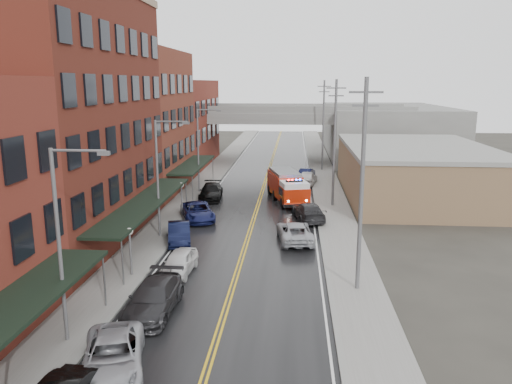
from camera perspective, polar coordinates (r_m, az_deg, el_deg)
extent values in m
cube|color=black|center=(43.92, -0.24, -3.02)|extent=(11.00, 160.00, 0.02)
cube|color=slate|center=(45.08, -9.53, -2.71)|extent=(3.00, 160.00, 0.15)
cube|color=slate|center=(43.93, 9.31, -3.10)|extent=(3.00, 160.00, 0.15)
cube|color=gray|center=(44.71, -7.48, -2.77)|extent=(0.30, 160.00, 0.15)
cube|color=gray|center=(43.82, 7.16, -3.07)|extent=(0.30, 160.00, 0.15)
cube|color=#531A16|center=(39.09, -21.17, 7.63)|extent=(9.00, 20.00, 18.00)
cube|color=maroon|center=(55.46, -13.27, 7.74)|extent=(9.00, 15.00, 15.00)
cube|color=maroon|center=(72.40, -9.02, 7.75)|extent=(9.00, 20.00, 12.00)
cube|color=brown|center=(54.45, 17.71, 2.09)|extent=(14.00, 22.00, 5.00)
cube|color=slate|center=(83.81, 14.54, 6.75)|extent=(18.00, 30.00, 8.00)
cylinder|color=slate|center=(27.70, -16.94, -9.77)|extent=(0.10, 0.10, 3.00)
cube|color=black|center=(37.88, -12.51, -1.17)|extent=(2.60, 18.00, 0.18)
cylinder|color=slate|center=(30.14, -15.02, -7.82)|extent=(0.10, 0.10, 3.00)
cylinder|color=slate|center=(46.03, -7.98, -0.51)|extent=(0.10, 0.10, 3.00)
cube|color=black|center=(54.53, -7.21, 3.13)|extent=(2.60, 13.00, 0.18)
cylinder|color=slate|center=(48.70, -7.27, 0.22)|extent=(0.10, 0.10, 3.00)
cylinder|color=slate|center=(60.48, -4.95, 2.66)|extent=(0.10, 0.10, 3.00)
cylinder|color=#59595B|center=(31.61, -14.13, -7.00)|extent=(0.14, 0.14, 2.80)
sphere|color=silver|center=(31.15, -14.28, -4.40)|extent=(0.44, 0.44, 0.44)
cylinder|color=#59595B|center=(44.54, -8.47, -1.09)|extent=(0.14, 0.14, 2.80)
sphere|color=silver|center=(44.22, -8.53, 0.80)|extent=(0.44, 0.44, 0.44)
cylinder|color=#59595B|center=(23.78, -21.55, -6.11)|extent=(0.18, 0.18, 9.00)
cylinder|color=#59595B|center=(22.32, -19.67, 4.48)|extent=(2.40, 0.12, 0.12)
cube|color=#59595B|center=(21.91, -17.01, 4.26)|extent=(0.50, 0.22, 0.18)
cylinder|color=#59595B|center=(38.31, -11.19, 1.34)|extent=(0.18, 0.18, 9.00)
cylinder|color=#59595B|center=(37.42, -9.68, 7.95)|extent=(2.40, 0.12, 0.12)
cube|color=#59595B|center=(37.18, -8.02, 7.82)|extent=(0.50, 0.22, 0.18)
cylinder|color=#59595B|center=(53.68, -6.63, 4.62)|extent=(0.18, 0.18, 9.00)
cylinder|color=#59595B|center=(53.05, -5.46, 9.33)|extent=(2.40, 0.12, 0.12)
cube|color=#59595B|center=(52.88, -4.27, 9.24)|extent=(0.50, 0.22, 0.18)
cylinder|color=#59595B|center=(28.03, 11.99, 0.40)|extent=(0.24, 0.24, 12.00)
cube|color=#59595B|center=(27.45, 12.48, 11.08)|extent=(1.80, 0.12, 0.12)
cube|color=#59595B|center=(27.47, 12.41, 9.62)|extent=(1.40, 0.12, 0.12)
cylinder|color=#59595B|center=(47.68, 8.96, 5.40)|extent=(0.24, 0.24, 12.00)
cube|color=#59595B|center=(47.34, 9.17, 11.65)|extent=(1.80, 0.12, 0.12)
cube|color=#59595B|center=(47.35, 9.14, 10.81)|extent=(1.40, 0.12, 0.12)
cylinder|color=#59595B|center=(67.53, 7.69, 7.46)|extent=(0.24, 0.24, 12.00)
cube|color=#59595B|center=(67.29, 7.82, 11.88)|extent=(1.80, 0.12, 0.12)
cube|color=#59595B|center=(67.30, 7.80, 11.28)|extent=(1.40, 0.12, 0.12)
cube|color=slate|center=(74.44, 1.81, 8.60)|extent=(40.00, 10.00, 1.50)
cube|color=slate|center=(76.09, -6.55, 5.77)|extent=(1.60, 8.00, 6.00)
cube|color=slate|center=(75.07, 10.25, 5.56)|extent=(1.60, 8.00, 6.00)
cube|color=#A91E07|center=(51.20, 3.28, 0.98)|extent=(3.84, 6.01, 2.12)
cube|color=#A91E07|center=(47.53, 4.37, -0.31)|extent=(3.10, 3.18, 1.51)
cube|color=silver|center=(47.32, 4.39, 0.88)|extent=(2.93, 2.95, 0.50)
cube|color=black|center=(47.65, 4.31, 0.10)|extent=(2.87, 2.20, 0.81)
cube|color=slate|center=(50.98, 3.30, 2.31)|extent=(3.49, 5.56, 0.30)
cube|color=black|center=(47.25, 4.39, 1.28)|extent=(1.63, 0.68, 0.14)
sphere|color=#FF0C0C|center=(47.10, 3.74, 1.35)|extent=(0.20, 0.20, 0.20)
sphere|color=#1933FF|center=(47.38, 5.05, 1.40)|extent=(0.20, 0.20, 0.20)
cylinder|color=black|center=(47.35, 3.08, -1.28)|extent=(1.07, 0.60, 1.01)
cylinder|color=black|center=(47.89, 5.67, -1.17)|extent=(1.07, 0.60, 1.01)
cylinder|color=black|center=(50.70, 2.18, -0.35)|extent=(1.07, 0.60, 1.01)
cylinder|color=black|center=(51.21, 4.61, -0.25)|extent=(1.07, 0.60, 1.01)
cylinder|color=black|center=(53.11, 1.60, 0.24)|extent=(1.07, 0.60, 1.01)
cylinder|color=black|center=(53.60, 3.93, 0.33)|extent=(1.07, 0.60, 1.01)
imported|color=#9D9EA4|center=(22.30, -16.04, -17.58)|extent=(3.79, 5.73, 1.46)
imported|color=#262528|center=(26.87, -11.62, -11.79)|extent=(2.37, 5.58, 1.61)
imported|color=silver|center=(31.81, -8.77, -7.95)|extent=(1.93, 4.28, 1.43)
imported|color=black|center=(37.64, -8.79, -4.66)|extent=(2.61, 4.77, 1.49)
imported|color=#14194B|center=(43.60, -6.68, -2.22)|extent=(4.13, 5.90, 1.50)
imported|color=black|center=(51.19, -5.17, 0.04)|extent=(2.55, 5.50, 1.56)
imported|color=#A5A7AD|center=(37.62, 4.47, -4.57)|extent=(3.08, 5.57, 1.48)
imported|color=black|center=(43.41, 6.00, -2.23)|extent=(3.18, 5.67, 1.55)
imported|color=silver|center=(58.47, 5.89, 1.62)|extent=(2.66, 5.04, 1.64)
imported|color=black|center=(61.97, 5.82, 2.11)|extent=(2.30, 4.39, 1.38)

